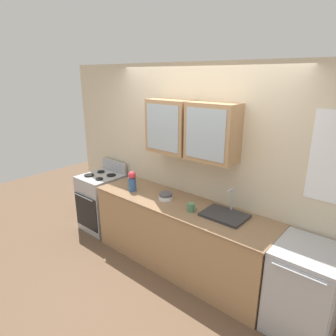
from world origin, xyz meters
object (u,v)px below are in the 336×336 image
sink_faucet (225,214)px  bowl_stack (166,196)px  dishwasher (304,290)px  vase (132,181)px  cup_near_sink (191,207)px  stove_range (102,201)px

sink_faucet → bowl_stack: bearing=-174.9°
sink_faucet → bowl_stack: size_ratio=2.66×
dishwasher → vase: bearing=-177.9°
bowl_stack → cup_near_sink: 0.45m
stove_range → sink_faucet: size_ratio=2.21×
stove_range → bowl_stack: (1.37, -0.01, 0.48)m
cup_near_sink → dishwasher: bearing=3.3°
vase → stove_range: bearing=173.9°
sink_faucet → stove_range: bearing=-178.3°
bowl_stack → vase: size_ratio=0.65×
stove_range → vase: bearing=-6.1°
vase → cup_near_sink: 0.98m
cup_near_sink → vase: bearing=-179.3°
cup_near_sink → dishwasher: cup_near_sink is taller
sink_faucet → dishwasher: size_ratio=0.54×
sink_faucet → dishwasher: (0.93, -0.07, -0.47)m
stove_range → bowl_stack: 1.45m
bowl_stack → cup_near_sink: (0.45, -0.07, 0.01)m
cup_near_sink → dishwasher: 1.38m
vase → sink_faucet: bearing=6.5°
sink_faucet → dishwasher: sink_faucet is taller
stove_range → sink_faucet: (2.18, 0.06, 0.46)m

